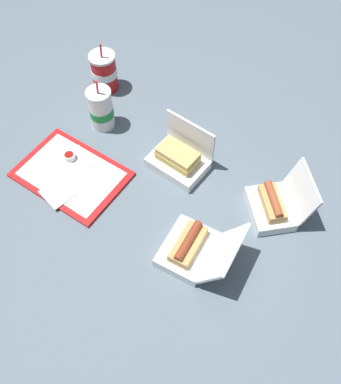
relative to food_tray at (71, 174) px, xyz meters
The scene contains 10 objects.
ground_plane 0.34m from the food_tray, 20.99° to the left, with size 3.20×3.20×0.00m, color slate.
food_tray is the anchor object (origin of this frame).
ketchup_cup 0.07m from the food_tray, 127.89° to the left, with size 0.04×0.04×0.02m.
napkin_stack 0.09m from the food_tray, 83.00° to the right, with size 0.10×0.10×0.00m, color white.
plastic_fork 0.08m from the food_tray, 91.54° to the left, with size 0.11×0.01×0.01m, color white.
clamshell_hotdog_corner 0.70m from the food_tray, 15.99° to the left, with size 0.24×0.24×0.17m.
clamshell_sandwich_center 0.38m from the food_tray, 34.43° to the left, with size 0.22×0.17×0.17m.
clamshell_hotdog_left 0.51m from the food_tray, ahead, with size 0.22×0.19×0.17m.
soda_cup_front 0.27m from the food_tray, 96.89° to the left, with size 0.09×0.09×0.23m.
soda_cup_center 0.46m from the food_tray, 107.03° to the left, with size 0.10×0.10×0.22m.
Camera 1 is at (0.40, -0.73, 1.22)m, focal length 40.00 mm.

